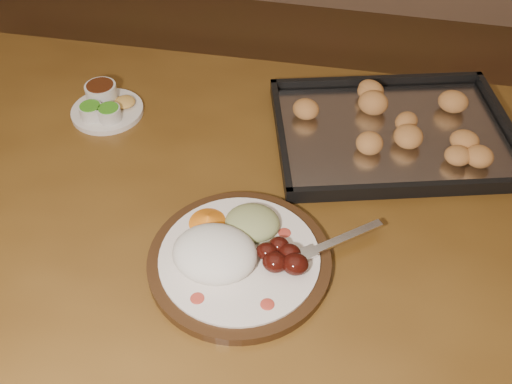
# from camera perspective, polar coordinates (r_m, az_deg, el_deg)

# --- Properties ---
(ground) EXTENTS (4.00, 4.00, 0.00)m
(ground) POSITION_cam_1_polar(r_m,az_deg,el_deg) (1.83, -9.73, -11.19)
(ground) COLOR #52311C
(ground) RESTS_ON ground
(dining_table) EXTENTS (1.52, 0.94, 0.75)m
(dining_table) POSITION_cam_1_polar(r_m,az_deg,el_deg) (1.14, -3.41, -3.30)
(dining_table) COLOR brown
(dining_table) RESTS_ON ground
(dinner_plate) EXTENTS (0.38, 0.30, 0.07)m
(dinner_plate) POSITION_cam_1_polar(r_m,az_deg,el_deg) (0.94, -2.08, -6.19)
(dinner_plate) COLOR #321D0D
(dinner_plate) RESTS_ON dining_table
(condiment_saucer) EXTENTS (0.15, 0.15, 0.05)m
(condiment_saucer) POSITION_cam_1_polar(r_m,az_deg,el_deg) (1.27, -14.86, 8.38)
(condiment_saucer) COLOR silver
(condiment_saucer) RESTS_ON dining_table
(baking_tray) EXTENTS (0.56, 0.47, 0.05)m
(baking_tray) POSITION_cam_1_polar(r_m,az_deg,el_deg) (1.20, 13.58, 5.97)
(baking_tray) COLOR black
(baking_tray) RESTS_ON dining_table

